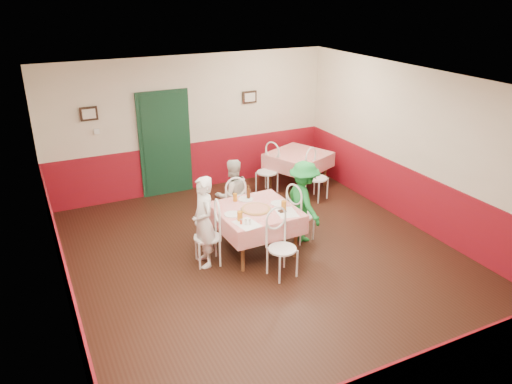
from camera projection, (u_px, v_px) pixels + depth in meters
name	position (u px, v px, depth m)	size (l,w,h in m)	color
floor	(269.00, 262.00, 7.90)	(7.00, 7.00, 0.00)	black
ceiling	(271.00, 85.00, 6.82)	(7.00, 7.00, 0.00)	white
back_wall	(192.00, 124.00, 10.26)	(6.00, 0.10, 2.80)	beige
front_wall	(451.00, 309.00, 4.46)	(6.00, 0.10, 2.80)	beige
left_wall	(55.00, 219.00, 6.15)	(0.10, 7.00, 2.80)	beige
right_wall	(425.00, 152.00, 8.57)	(0.10, 7.00, 2.80)	beige
wainscot_back	(194.00, 166.00, 10.59)	(6.00, 0.03, 1.00)	maroon
wainscot_left	(67.00, 281.00, 6.50)	(0.03, 7.00, 1.00)	maroon
wainscot_right	(417.00, 200.00, 8.91)	(0.03, 7.00, 1.00)	maroon
door	(165.00, 145.00, 10.11)	(0.96, 0.06, 2.10)	black
picture_left	(89.00, 114.00, 9.23)	(0.32, 0.03, 0.26)	black
picture_right	(250.00, 97.00, 10.57)	(0.32, 0.03, 0.26)	black
thermostat	(97.00, 131.00, 9.41)	(0.10, 0.03, 0.10)	white
main_table	(256.00, 230.00, 8.11)	(1.22, 1.22, 0.77)	red
second_table	(298.00, 170.00, 10.70)	(1.12, 1.12, 0.77)	red
chair_left	(207.00, 237.00, 7.72)	(0.42, 0.42, 0.90)	white
chair_right	(301.00, 216.00, 8.44)	(0.42, 0.42, 0.90)	white
chair_far	(234.00, 207.00, 8.77)	(0.42, 0.42, 0.90)	white
chair_near	(282.00, 249.00, 7.38)	(0.42, 0.42, 0.90)	white
chair_second_a	(267.00, 172.00, 10.36)	(0.42, 0.42, 0.90)	white
chair_second_b	(317.00, 178.00, 10.05)	(0.42, 0.42, 0.90)	white
pizza	(256.00, 209.00, 7.92)	(0.46, 0.46, 0.03)	#B74723
plate_left	(232.00, 214.00, 7.75)	(0.25, 0.25, 0.01)	white
plate_right	(278.00, 203.00, 8.14)	(0.25, 0.25, 0.01)	white
plate_far	(246.00, 199.00, 8.30)	(0.25, 0.25, 0.01)	white
glass_a	(240.00, 216.00, 7.53)	(0.08, 0.08, 0.15)	#BF7219
glass_b	(284.00, 206.00, 7.89)	(0.08, 0.08, 0.15)	#BF7219
glass_c	(235.00, 197.00, 8.21)	(0.07, 0.07, 0.13)	#BF7219
beer_bottle	(248.00, 193.00, 8.28)	(0.06, 0.06, 0.23)	#381C0A
shaker_a	(246.00, 222.00, 7.41)	(0.04, 0.04, 0.09)	silver
shaker_b	(250.00, 222.00, 7.41)	(0.04, 0.04, 0.09)	silver
shaker_c	(241.00, 221.00, 7.43)	(0.04, 0.04, 0.09)	#B23319
menu_left	(247.00, 224.00, 7.46)	(0.30, 0.40, 0.00)	white
menu_right	(287.00, 213.00, 7.82)	(0.30, 0.40, 0.00)	white
wallet	(282.00, 211.00, 7.85)	(0.11, 0.09, 0.02)	black
diner_left	(204.00, 222.00, 7.59)	(0.53, 0.35, 1.45)	gray
diner_far	(232.00, 195.00, 8.74)	(0.64, 0.50, 1.31)	gray
diner_right	(304.00, 201.00, 8.36)	(0.91, 0.52, 1.41)	gray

